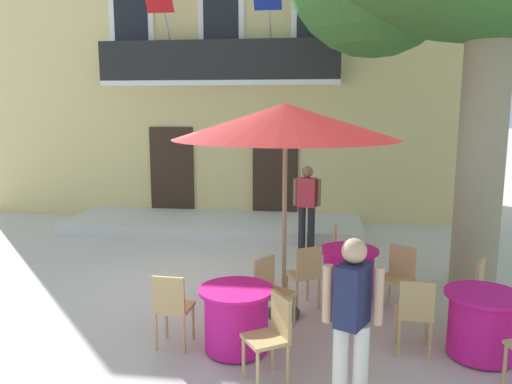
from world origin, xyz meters
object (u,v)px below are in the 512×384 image
Objects in this scene: cafe_table_front at (348,273)px; cafe_chair_middle_1 at (172,305)px; cafe_chair_front_1 at (305,272)px; pedestrian_mid_plaza at (352,319)px; cafe_chair_near_tree_2 at (415,311)px; cafe_chair_front_0 at (342,250)px; cafe_table_near_tree at (482,324)px; cafe_umbrella at (285,122)px; cafe_chair_middle_2 at (272,332)px; cafe_chair_front_2 at (399,274)px; pedestrian_near_entrance at (307,204)px; cafe_chair_near_tree_1 at (488,291)px; cafe_table_middle at (236,319)px; cafe_chair_middle_0 at (271,288)px.

cafe_chair_middle_1 is at bearing -138.82° from cafe_table_front.
pedestrian_mid_plaza reaches higher than cafe_chair_front_1.
cafe_chair_front_0 is (-0.75, 2.37, 0.00)m from cafe_chair_near_tree_2.
cafe_umbrella is at bearing 160.46° from cafe_table_near_tree.
cafe_chair_middle_1 and cafe_chair_middle_2 have the same top height.
cafe_chair_middle_1 is at bearing -175.48° from cafe_chair_near_tree_2.
cafe_chair_front_0 is 1.33m from cafe_chair_front_2.
cafe_chair_middle_1 is 4.46m from pedestrian_near_entrance.
cafe_umbrella is (-0.81, -1.51, 2.08)m from cafe_chair_front_0.
cafe_chair_middle_2 is at bearing -110.14° from cafe_table_front.
pedestrian_near_entrance reaches higher than cafe_chair_near_tree_1.
cafe_chair_middle_1 reaches higher than cafe_table_front.
cafe_table_front is 0.30× the size of cafe_umbrella.
cafe_chair_middle_0 is at bearing 64.25° from cafe_table_middle.
cafe_chair_middle_2 and cafe_chair_front_1 have the same top height.
cafe_chair_middle_0 and cafe_chair_middle_1 have the same top height.
cafe_chair_middle_0 is 1.30m from cafe_chair_middle_1.
pedestrian_mid_plaza is (1.24, -1.13, 0.57)m from cafe_table_middle.
cafe_chair_front_2 is at bearing 24.55° from cafe_chair_middle_0.
cafe_chair_front_1 is at bearing 49.41° from cafe_umbrella.
cafe_umbrella is (0.14, 0.37, 2.08)m from cafe_chair_middle_0.
cafe_umbrella reaches higher than cafe_table_near_tree.
cafe_chair_near_tree_2 is 1.00× the size of cafe_chair_front_2.
cafe_chair_near_tree_1 is 3.18m from cafe_table_middle.
cafe_umbrella is at bearing -165.40° from cafe_chair_front_2.
cafe_chair_near_tree_1 is 1.14m from cafe_chair_front_2.
cafe_chair_middle_1 and cafe_chair_front_2 have the same top height.
cafe_chair_near_tree_2 is at bearing -176.75° from cafe_table_near_tree.
cafe_chair_front_0 is (0.80, 3.14, 0.00)m from cafe_chair_middle_2.
cafe_chair_front_0 is 0.54× the size of pedestrian_mid_plaza.
cafe_chair_front_1 is 0.54× the size of pedestrian_near_entrance.
cafe_chair_front_0 and cafe_chair_front_2 have the same top height.
cafe_table_middle is 0.77m from cafe_chair_middle_2.
cafe_chair_middle_2 is 2.55m from cafe_table_front.
pedestrian_mid_plaza is at bearing -78.62° from cafe_chair_front_1.
cafe_table_near_tree and cafe_table_front have the same top height.
cafe_table_near_tree is 4.52m from pedestrian_near_entrance.
cafe_table_middle is (-2.78, -0.23, 0.00)m from cafe_table_near_tree.
cafe_chair_middle_0 and cafe_chair_middle_2 have the same top height.
cafe_chair_front_2 is (0.67, -0.35, 0.14)m from cafe_table_front.
pedestrian_mid_plaza is at bearing -92.14° from cafe_table_front.
pedestrian_mid_plaza is at bearing -106.70° from cafe_chair_front_2.
cafe_chair_middle_1 is at bearing -146.50° from cafe_chair_middle_0.
cafe_table_front is (-0.67, 1.62, -0.14)m from cafe_chair_near_tree_2.
cafe_chair_front_0 is at bearing 75.69° from cafe_chair_middle_2.
cafe_chair_near_tree_1 is at bearing -10.66° from cafe_chair_front_1.
cafe_chair_middle_0 is 1.00× the size of cafe_chair_front_1.
cafe_chair_front_0 is at bearing 51.93° from cafe_chair_middle_1.
cafe_umbrella is (-0.27, -0.32, 2.08)m from cafe_chair_front_1.
cafe_chair_front_1 is at bearing 150.76° from cafe_table_near_tree.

